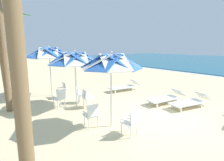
% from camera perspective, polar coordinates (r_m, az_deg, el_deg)
% --- Properties ---
extents(ground_plane, '(80.00, 80.00, 0.00)m').
position_cam_1_polar(ground_plane, '(7.41, 16.87, -11.41)').
color(ground_plane, beige).
extents(beach_umbrella_0, '(2.10, 2.10, 2.65)m').
position_cam_1_polar(beach_umbrella_0, '(5.73, -0.28, 6.09)').
color(beach_umbrella_0, silver).
rests_on(beach_umbrella_0, ground).
extents(plastic_chair_0, '(0.51, 0.49, 0.87)m').
position_cam_1_polar(plastic_chair_0, '(6.12, -6.76, -10.92)').
color(plastic_chair_0, white).
rests_on(plastic_chair_0, ground).
extents(plastic_chair_1, '(0.52, 0.50, 0.87)m').
position_cam_1_polar(plastic_chair_1, '(5.60, 6.36, -13.09)').
color(plastic_chair_1, white).
rests_on(plastic_chair_1, ground).
extents(beach_umbrella_1, '(2.50, 2.50, 2.64)m').
position_cam_1_polar(beach_umbrella_1, '(8.04, -12.18, 7.13)').
color(beach_umbrella_1, silver).
rests_on(beach_umbrella_1, ground).
extents(plastic_chair_2, '(0.53, 0.51, 0.87)m').
position_cam_1_polar(plastic_chair_2, '(8.23, -16.87, -5.47)').
color(plastic_chair_2, white).
rests_on(plastic_chair_2, ground).
extents(plastic_chair_3, '(0.62, 0.63, 0.87)m').
position_cam_1_polar(plastic_chair_3, '(8.73, -10.14, -4.18)').
color(plastic_chair_3, white).
rests_on(plastic_chair_3, ground).
extents(plastic_chair_4, '(0.49, 0.52, 0.87)m').
position_cam_1_polar(plastic_chair_4, '(8.02, -8.21, -5.52)').
color(plastic_chair_4, white).
rests_on(plastic_chair_4, ground).
extents(beach_umbrella_2, '(2.53, 2.53, 2.82)m').
position_cam_1_polar(beach_umbrella_2, '(10.17, -20.07, 8.55)').
color(beach_umbrella_2, silver).
rests_on(beach_umbrella_2, ground).
extents(plastic_chair_5, '(0.46, 0.48, 0.87)m').
position_cam_1_polar(plastic_chair_5, '(9.78, -16.08, -2.77)').
color(plastic_chair_5, white).
rests_on(plastic_chair_5, ground).
extents(sun_lounger_1, '(1.13, 2.23, 0.62)m').
position_cam_1_polar(sun_lounger_1, '(8.81, 24.47, -6.36)').
color(sun_lounger_1, white).
rests_on(sun_lounger_1, ground).
extents(sun_lounger_2, '(1.01, 2.22, 0.62)m').
position_cam_1_polar(sun_lounger_2, '(9.02, 17.56, -5.46)').
color(sun_lounger_2, white).
rests_on(sun_lounger_2, ground).
extents(sun_lounger_3, '(0.99, 2.22, 0.62)m').
position_cam_1_polar(sun_lounger_3, '(11.01, 4.27, -1.96)').
color(sun_lounger_3, white).
rests_on(sun_lounger_3, ground).
extents(palm_tree_1, '(2.95, 3.06, 4.81)m').
position_cam_1_polar(palm_tree_1, '(11.13, -32.91, 10.37)').
color(palm_tree_1, brown).
rests_on(palm_tree_1, ground).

